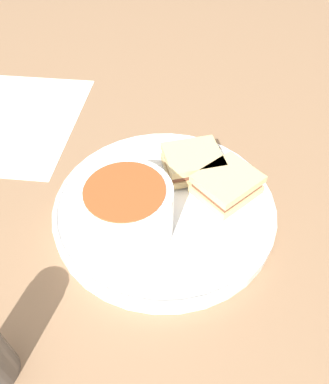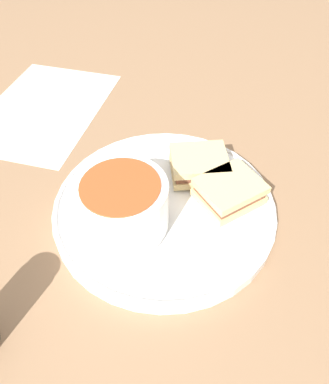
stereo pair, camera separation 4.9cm
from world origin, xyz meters
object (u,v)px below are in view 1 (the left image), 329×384
object	(u,v)px
sandwich_half_near	(227,184)
sandwich_half_far	(193,161)
soup_bowl	(127,209)
spoon	(102,204)

from	to	relation	value
sandwich_half_near	sandwich_half_far	distance (m)	0.06
soup_bowl	spoon	xyz separation A→B (m)	(-0.03, 0.04, -0.03)
spoon	sandwich_half_near	distance (m)	0.17
soup_bowl	sandwich_half_far	world-z (taller)	soup_bowl
sandwich_half_far	soup_bowl	bearing A→B (deg)	-135.71
spoon	sandwich_half_near	bearing A→B (deg)	129.12
soup_bowl	spoon	bearing A→B (deg)	129.97
soup_bowl	spoon	distance (m)	0.06
soup_bowl	sandwich_half_near	distance (m)	0.15
soup_bowl	spoon	size ratio (longest dim) A/B	1.05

